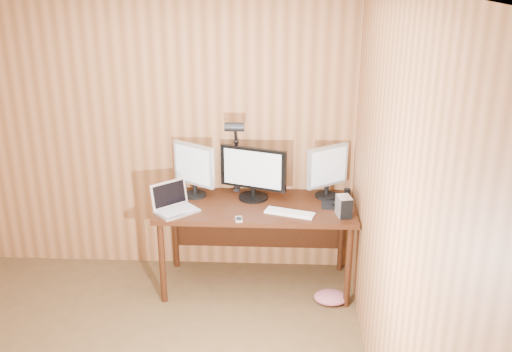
# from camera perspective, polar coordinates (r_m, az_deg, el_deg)

# --- Properties ---
(room_shell) EXTENTS (4.00, 4.00, 4.00)m
(room_shell) POSITION_cam_1_polar(r_m,az_deg,el_deg) (3.17, -18.52, -5.92)
(room_shell) COLOR brown
(room_shell) RESTS_ON ground
(desk) EXTENTS (1.60, 0.70, 0.75)m
(desk) POSITION_cam_1_polar(r_m,az_deg,el_deg) (4.77, 0.07, -3.88)
(desk) COLOR #33170A
(desk) RESTS_ON floor
(monitor_center) EXTENTS (0.55, 0.25, 0.44)m
(monitor_center) POSITION_cam_1_polar(r_m,az_deg,el_deg) (4.70, -0.28, 0.36)
(monitor_center) COLOR black
(monitor_center) RESTS_ON desk
(monitor_left) EXTENTS (0.36, 0.25, 0.46)m
(monitor_left) POSITION_cam_1_polar(r_m,az_deg,el_deg) (4.77, -6.22, 0.76)
(monitor_left) COLOR black
(monitor_left) RESTS_ON desk
(monitor_right) EXTENTS (0.35, 0.25, 0.45)m
(monitor_right) POSITION_cam_1_polar(r_m,az_deg,el_deg) (4.76, 7.16, 0.60)
(monitor_right) COLOR black
(monitor_right) RESTS_ON desk
(laptop) EXTENTS (0.40, 0.39, 0.23)m
(laptop) POSITION_cam_1_polar(r_m,az_deg,el_deg) (4.58, -8.25, -2.78)
(laptop) COLOR silver
(laptop) RESTS_ON desk
(keyboard) EXTENTS (0.41, 0.23, 0.02)m
(keyboard) POSITION_cam_1_polar(r_m,az_deg,el_deg) (4.50, 3.39, -3.68)
(keyboard) COLOR white
(keyboard) RESTS_ON desk
(mousepad) EXTENTS (0.24, 0.20, 0.00)m
(mousepad) POSITION_cam_1_polar(r_m,az_deg,el_deg) (4.69, 7.96, -2.91)
(mousepad) COLOR black
(mousepad) RESTS_ON desk
(mouse) EXTENTS (0.09, 0.12, 0.04)m
(mouse) POSITION_cam_1_polar(r_m,az_deg,el_deg) (4.68, 7.97, -2.69)
(mouse) COLOR black
(mouse) RESTS_ON mousepad
(hard_drive) EXTENTS (0.13, 0.16, 0.16)m
(hard_drive) POSITION_cam_1_polar(r_m,az_deg,el_deg) (4.48, 8.79, -3.02)
(hard_drive) COLOR silver
(hard_drive) RESTS_ON desk
(phone) EXTENTS (0.06, 0.11, 0.01)m
(phone) POSITION_cam_1_polar(r_m,az_deg,el_deg) (4.39, -1.73, -4.35)
(phone) COLOR silver
(phone) RESTS_ON desk
(speaker) EXTENTS (0.05, 0.05, 0.13)m
(speaker) POSITION_cam_1_polar(r_m,az_deg,el_deg) (4.71, 9.09, -2.01)
(speaker) COLOR black
(speaker) RESTS_ON desk
(desk_lamp) EXTENTS (0.16, 0.23, 0.69)m
(desk_lamp) POSITION_cam_1_polar(r_m,az_deg,el_deg) (4.73, -2.07, 3.01)
(desk_lamp) COLOR black
(desk_lamp) RESTS_ON desk
(fabric_pile) EXTENTS (0.30, 0.26, 0.09)m
(fabric_pile) POSITION_cam_1_polar(r_m,az_deg,el_deg) (4.79, 7.48, -11.95)
(fabric_pile) COLOR #B25664
(fabric_pile) RESTS_ON floor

